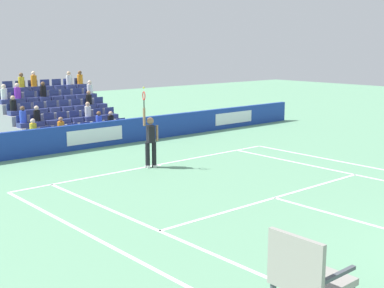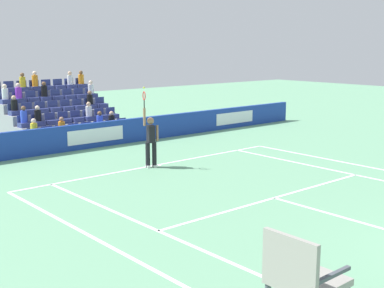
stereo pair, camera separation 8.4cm
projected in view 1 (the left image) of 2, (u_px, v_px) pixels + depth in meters
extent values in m
cube|color=white|center=(157.00, 165.00, 18.95)|extent=(10.97, 0.10, 0.01)
cube|color=white|center=(275.00, 198.00, 14.88)|extent=(8.23, 0.10, 0.01)
cube|color=white|center=(378.00, 227.00, 12.51)|extent=(0.10, 6.40, 0.01)
cube|color=white|center=(172.00, 236.00, 11.89)|extent=(0.10, 11.89, 0.01)
cube|color=white|center=(367.00, 177.00, 17.20)|extent=(0.10, 11.89, 0.01)
cube|color=white|center=(121.00, 252.00, 11.01)|extent=(0.10, 11.89, 0.01)
cube|color=white|center=(159.00, 165.00, 18.88)|extent=(0.10, 0.20, 0.01)
cube|color=#193899|center=(94.00, 135.00, 22.09)|extent=(24.82, 0.20, 1.06)
cube|color=white|center=(234.00, 118.00, 27.34)|extent=(2.65, 0.01, 0.59)
cube|color=white|center=(95.00, 135.00, 22.01)|extent=(2.65, 0.01, 0.59)
cylinder|color=black|center=(154.00, 155.00, 18.57)|extent=(0.16, 0.16, 0.90)
cylinder|color=black|center=(148.00, 155.00, 18.49)|extent=(0.16, 0.16, 0.90)
cube|color=white|center=(154.00, 166.00, 18.65)|extent=(0.20, 0.29, 0.08)
cube|color=white|center=(148.00, 166.00, 18.56)|extent=(0.20, 0.29, 0.08)
cube|color=black|center=(151.00, 134.00, 18.39)|extent=(0.33, 0.41, 0.60)
sphere|color=#9E7251|center=(150.00, 121.00, 18.30)|extent=(0.24, 0.24, 0.24)
cylinder|color=#9E7251|center=(144.00, 117.00, 18.20)|extent=(0.09, 0.09, 0.62)
cylinder|color=#9E7251|center=(157.00, 133.00, 18.42)|extent=(0.09, 0.09, 0.56)
cylinder|color=black|center=(144.00, 104.00, 18.11)|extent=(0.04, 0.04, 0.28)
torus|color=red|center=(144.00, 96.00, 18.06)|extent=(0.13, 0.30, 0.31)
sphere|color=#D1E533|center=(144.00, 88.00, 18.01)|extent=(0.07, 0.07, 0.07)
cube|color=gray|center=(313.00, 280.00, 5.71)|extent=(0.70, 0.70, 0.08)
cube|color=gray|center=(295.00, 261.00, 5.45)|extent=(0.06, 0.70, 0.55)
cube|color=#474C54|center=(290.00, 256.00, 5.92)|extent=(0.56, 0.05, 0.04)
cube|color=#474C54|center=(339.00, 274.00, 5.44)|extent=(0.56, 0.05, 0.04)
cube|color=gray|center=(82.00, 139.00, 22.95)|extent=(4.96, 0.95, 0.42)
cube|color=navy|center=(123.00, 127.00, 24.29)|extent=(0.48, 0.44, 0.20)
cube|color=navy|center=(121.00, 121.00, 24.39)|extent=(0.48, 0.04, 0.30)
cube|color=navy|center=(112.00, 129.00, 23.89)|extent=(0.48, 0.44, 0.20)
cube|color=navy|center=(109.00, 123.00, 23.99)|extent=(0.48, 0.04, 0.30)
cube|color=navy|center=(100.00, 130.00, 23.49)|extent=(0.48, 0.44, 0.20)
cube|color=navy|center=(97.00, 124.00, 23.59)|extent=(0.48, 0.04, 0.30)
cube|color=navy|center=(88.00, 131.00, 23.09)|extent=(0.48, 0.44, 0.20)
cube|color=navy|center=(85.00, 125.00, 23.19)|extent=(0.48, 0.04, 0.30)
cube|color=navy|center=(75.00, 133.00, 22.69)|extent=(0.48, 0.44, 0.20)
cube|color=navy|center=(72.00, 127.00, 22.79)|extent=(0.48, 0.04, 0.30)
cube|color=navy|center=(62.00, 135.00, 22.29)|extent=(0.48, 0.44, 0.20)
cube|color=navy|center=(59.00, 128.00, 22.39)|extent=(0.48, 0.04, 0.30)
cube|color=navy|center=(48.00, 136.00, 21.89)|extent=(0.48, 0.44, 0.20)
cube|color=navy|center=(46.00, 130.00, 21.99)|extent=(0.48, 0.04, 0.30)
cube|color=navy|center=(34.00, 138.00, 21.49)|extent=(0.48, 0.44, 0.20)
cube|color=navy|center=(32.00, 131.00, 21.59)|extent=(0.48, 0.04, 0.30)
cube|color=gray|center=(71.00, 132.00, 23.61)|extent=(4.96, 0.95, 0.84)
cube|color=navy|center=(112.00, 116.00, 24.91)|extent=(0.48, 0.44, 0.20)
cube|color=navy|center=(109.00, 110.00, 25.02)|extent=(0.48, 0.04, 0.30)
cube|color=navy|center=(100.00, 117.00, 24.51)|extent=(0.48, 0.44, 0.20)
cube|color=navy|center=(98.00, 112.00, 24.62)|extent=(0.48, 0.04, 0.30)
cube|color=navy|center=(89.00, 118.00, 24.11)|extent=(0.48, 0.44, 0.20)
cube|color=navy|center=(86.00, 113.00, 24.22)|extent=(0.48, 0.04, 0.30)
cube|color=navy|center=(77.00, 120.00, 23.71)|extent=(0.48, 0.44, 0.20)
cube|color=navy|center=(74.00, 114.00, 23.82)|extent=(0.48, 0.04, 0.30)
cube|color=navy|center=(64.00, 121.00, 23.31)|extent=(0.48, 0.44, 0.20)
cube|color=navy|center=(62.00, 115.00, 23.42)|extent=(0.48, 0.04, 0.30)
cube|color=navy|center=(51.00, 122.00, 22.91)|extent=(0.48, 0.44, 0.20)
cube|color=navy|center=(49.00, 116.00, 23.02)|extent=(0.48, 0.04, 0.30)
cube|color=navy|center=(38.00, 124.00, 22.51)|extent=(0.48, 0.44, 0.20)
cube|color=navy|center=(35.00, 117.00, 22.62)|extent=(0.48, 0.04, 0.30)
cube|color=navy|center=(24.00, 125.00, 22.11)|extent=(0.48, 0.44, 0.20)
cube|color=navy|center=(22.00, 119.00, 22.22)|extent=(0.48, 0.04, 0.30)
cube|color=gray|center=(61.00, 125.00, 24.28)|extent=(4.96, 0.95, 1.26)
cube|color=navy|center=(101.00, 106.00, 25.54)|extent=(0.48, 0.44, 0.20)
cube|color=navy|center=(99.00, 100.00, 25.64)|extent=(0.48, 0.04, 0.30)
cube|color=navy|center=(90.00, 107.00, 25.14)|extent=(0.48, 0.44, 0.20)
cube|color=navy|center=(87.00, 101.00, 25.24)|extent=(0.48, 0.04, 0.30)
cube|color=navy|center=(78.00, 108.00, 24.74)|extent=(0.48, 0.44, 0.20)
cube|color=navy|center=(76.00, 102.00, 24.84)|extent=(0.48, 0.04, 0.30)
cube|color=navy|center=(66.00, 109.00, 24.34)|extent=(0.48, 0.44, 0.20)
cube|color=navy|center=(64.00, 103.00, 24.44)|extent=(0.48, 0.04, 0.30)
cube|color=navy|center=(54.00, 110.00, 23.94)|extent=(0.48, 0.44, 0.20)
cube|color=navy|center=(52.00, 104.00, 24.04)|extent=(0.48, 0.04, 0.30)
cube|color=navy|center=(41.00, 111.00, 23.54)|extent=(0.48, 0.44, 0.20)
cube|color=navy|center=(39.00, 105.00, 23.64)|extent=(0.48, 0.04, 0.30)
cube|color=navy|center=(28.00, 112.00, 23.14)|extent=(0.48, 0.44, 0.20)
cube|color=navy|center=(26.00, 106.00, 23.24)|extent=(0.48, 0.04, 0.30)
cube|color=navy|center=(14.00, 113.00, 22.74)|extent=(0.48, 0.44, 0.20)
cube|color=navy|center=(12.00, 107.00, 22.84)|extent=(0.48, 0.04, 0.30)
cube|color=gray|center=(51.00, 118.00, 24.94)|extent=(4.96, 0.95, 1.68)
cube|color=navy|center=(91.00, 96.00, 26.17)|extent=(0.48, 0.44, 0.20)
cube|color=navy|center=(88.00, 90.00, 26.27)|extent=(0.48, 0.04, 0.30)
cube|color=navy|center=(79.00, 96.00, 25.77)|extent=(0.48, 0.44, 0.20)
cube|color=navy|center=(77.00, 91.00, 25.87)|extent=(0.48, 0.04, 0.30)
cube|color=navy|center=(68.00, 97.00, 25.37)|extent=(0.48, 0.44, 0.20)
cube|color=navy|center=(66.00, 92.00, 25.47)|extent=(0.48, 0.04, 0.30)
cube|color=navy|center=(56.00, 98.00, 24.97)|extent=(0.48, 0.44, 0.20)
cube|color=navy|center=(54.00, 92.00, 25.07)|extent=(0.48, 0.04, 0.30)
cube|color=navy|center=(44.00, 99.00, 24.57)|extent=(0.48, 0.44, 0.20)
cube|color=navy|center=(42.00, 93.00, 24.67)|extent=(0.48, 0.04, 0.30)
cube|color=navy|center=(31.00, 100.00, 24.17)|extent=(0.48, 0.44, 0.20)
cube|color=navy|center=(29.00, 94.00, 24.27)|extent=(0.48, 0.04, 0.30)
cube|color=navy|center=(18.00, 101.00, 23.77)|extent=(0.48, 0.44, 0.20)
cube|color=navy|center=(16.00, 95.00, 23.87)|extent=(0.48, 0.04, 0.30)
cube|color=navy|center=(5.00, 102.00, 23.37)|extent=(0.48, 0.44, 0.20)
cube|color=navy|center=(3.00, 96.00, 23.47)|extent=(0.48, 0.04, 0.30)
cube|color=gray|center=(42.00, 112.00, 25.61)|extent=(4.96, 0.95, 2.10)
cube|color=navy|center=(81.00, 86.00, 26.79)|extent=(0.48, 0.44, 0.20)
cube|color=navy|center=(79.00, 81.00, 26.89)|extent=(0.48, 0.04, 0.30)
cube|color=navy|center=(70.00, 87.00, 26.39)|extent=(0.48, 0.44, 0.20)
cube|color=navy|center=(68.00, 81.00, 26.49)|extent=(0.48, 0.04, 0.30)
cube|color=navy|center=(58.00, 87.00, 25.99)|extent=(0.48, 0.44, 0.20)
cube|color=navy|center=(56.00, 82.00, 26.09)|extent=(0.48, 0.04, 0.30)
cube|color=navy|center=(47.00, 88.00, 25.59)|extent=(0.48, 0.44, 0.20)
cube|color=navy|center=(45.00, 83.00, 25.69)|extent=(0.48, 0.04, 0.30)
cube|color=navy|center=(35.00, 89.00, 25.19)|extent=(0.48, 0.44, 0.20)
cube|color=navy|center=(33.00, 83.00, 25.29)|extent=(0.48, 0.04, 0.30)
cube|color=navy|center=(22.00, 89.00, 24.79)|extent=(0.48, 0.44, 0.20)
cube|color=navy|center=(20.00, 84.00, 24.89)|extent=(0.48, 0.04, 0.30)
cube|color=navy|center=(9.00, 90.00, 24.39)|extent=(0.48, 0.44, 0.20)
cube|color=navy|center=(7.00, 84.00, 24.49)|extent=(0.48, 0.04, 0.30)
cylinder|color=white|center=(69.00, 80.00, 26.37)|extent=(0.28, 0.28, 0.46)
sphere|color=#D3A884|center=(69.00, 73.00, 26.31)|extent=(0.20, 0.20, 0.20)
cylinder|color=purple|center=(17.00, 93.00, 23.74)|extent=(0.28, 0.28, 0.49)
sphere|color=beige|center=(17.00, 85.00, 23.67)|extent=(0.20, 0.20, 0.20)
cylinder|color=blue|center=(99.00, 122.00, 23.46)|extent=(0.28, 0.28, 0.54)
sphere|color=brown|center=(99.00, 113.00, 23.39)|extent=(0.20, 0.20, 0.20)
cylinder|color=black|center=(111.00, 121.00, 23.86)|extent=(0.28, 0.28, 0.49)
sphere|color=#D3A884|center=(111.00, 113.00, 23.80)|extent=(0.20, 0.20, 0.20)
cylinder|color=yellow|center=(21.00, 82.00, 24.77)|extent=(0.28, 0.28, 0.48)
sphere|color=brown|center=(21.00, 75.00, 24.70)|extent=(0.20, 0.20, 0.20)
cylinder|color=orange|center=(34.00, 81.00, 25.16)|extent=(0.28, 0.28, 0.53)
sphere|color=beige|center=(33.00, 73.00, 25.09)|extent=(0.20, 0.20, 0.20)
cylinder|color=white|center=(88.00, 111.00, 24.09)|extent=(0.28, 0.28, 0.46)
sphere|color=#D3A884|center=(88.00, 104.00, 24.03)|extent=(0.20, 0.20, 0.20)
cylinder|color=black|center=(89.00, 100.00, 25.12)|extent=(0.28, 0.28, 0.46)
sphere|color=#9E7251|center=(89.00, 93.00, 25.05)|extent=(0.20, 0.20, 0.20)
cylinder|color=white|center=(4.00, 94.00, 23.34)|extent=(0.28, 0.28, 0.48)
sphere|color=beige|center=(3.00, 86.00, 23.28)|extent=(0.20, 0.20, 0.20)
cylinder|color=white|center=(90.00, 89.00, 26.14)|extent=(0.28, 0.28, 0.45)
sphere|color=beige|center=(90.00, 82.00, 26.08)|extent=(0.20, 0.20, 0.20)
cylinder|color=orange|center=(80.00, 79.00, 26.77)|extent=(0.28, 0.28, 0.48)
sphere|color=brown|center=(80.00, 73.00, 26.70)|extent=(0.20, 0.20, 0.20)
cylinder|color=black|center=(43.00, 91.00, 24.54)|extent=(0.28, 0.28, 0.50)
sphere|color=brown|center=(43.00, 84.00, 24.47)|extent=(0.20, 0.20, 0.20)
cylinder|color=yellow|center=(33.00, 129.00, 21.46)|extent=(0.28, 0.28, 0.50)
sphere|color=beige|center=(33.00, 121.00, 21.40)|extent=(0.20, 0.20, 0.20)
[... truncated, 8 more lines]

